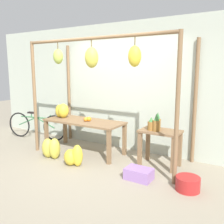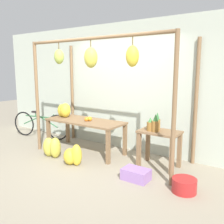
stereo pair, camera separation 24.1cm
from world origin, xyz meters
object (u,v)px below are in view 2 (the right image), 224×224
blue_bucket (184,185)px  orange_pile (88,119)px  pineapple_cluster (155,124)px  fruit_crate_white (136,174)px  banana_pile_on_table (64,110)px  banana_pile_ground_right (73,156)px  banana_pile_ground_left (52,147)px  parked_bicycle (40,125)px

blue_bucket → orange_pile: bearing=166.4°
pineapple_cluster → fruit_crate_white: size_ratio=0.75×
banana_pile_on_table → orange_pile: bearing=-1.1°
banana_pile_ground_right → fruit_crate_white: bearing=4.9°
pineapple_cluster → fruit_crate_white: pineapple_cluster is taller
pineapple_cluster → banana_pile_ground_right: (-1.30, -0.80, -0.63)m
orange_pile → banana_pile_ground_left: (-0.45, -0.63, -0.55)m
pineapple_cluster → banana_pile_on_table: bearing=-177.9°
orange_pile → fruit_crate_white: bearing=-21.7°
banana_pile_ground_right → parked_bicycle: bearing=155.7°
banana_pile_ground_right → fruit_crate_white: banana_pile_ground_right is taller
fruit_crate_white → pineapple_cluster: bearing=90.6°
parked_bicycle → blue_bucket: bearing=-10.4°
fruit_crate_white → banana_pile_ground_left: bearing=-178.9°
blue_bucket → fruit_crate_white: bearing=-177.0°
banana_pile_on_table → banana_pile_ground_right: (0.93, -0.72, -0.69)m
fruit_crate_white → parked_bicycle: bearing=166.5°
banana_pile_ground_right → blue_bucket: bearing=4.2°
banana_pile_on_table → banana_pile_ground_left: bearing=-66.7°
orange_pile → fruit_crate_white: 1.75m
banana_pile_ground_right → fruit_crate_white: 1.31m
banana_pile_ground_right → banana_pile_ground_left: bearing=173.4°
fruit_crate_white → parked_bicycle: 3.43m
banana_pile_ground_left → blue_bucket: (2.75, 0.08, -0.10)m
banana_pile_on_table → fruit_crate_white: 2.44m
pineapple_cluster → banana_pile_ground_right: bearing=-148.2°
banana_pile_on_table → banana_pile_ground_left: 0.97m
banana_pile_ground_right → blue_bucket: 2.10m
banana_pile_on_table → fruit_crate_white: banana_pile_on_table is taller
fruit_crate_white → parked_bicycle: (-3.33, 0.80, 0.25)m
banana_pile_on_table → orange_pile: size_ratio=2.43×
pineapple_cluster → parked_bicycle: (-3.32, 0.11, -0.46)m
orange_pile → banana_pile_ground_left: orange_pile is taller
banana_pile_on_table → parked_bicycle: (-1.09, 0.19, -0.52)m
banana_pile_ground_left → banana_pile_ground_right: (0.65, -0.07, -0.03)m
banana_pile_on_table → fruit_crate_white: size_ratio=0.99×
orange_pile → pineapple_cluster: bearing=3.6°
banana_pile_ground_right → banana_pile_on_table: bearing=142.1°
pineapple_cluster → parked_bicycle: pineapple_cluster is taller
pineapple_cluster → blue_bucket: pineapple_cluster is taller
banana_pile_on_table → pineapple_cluster: (2.23, 0.08, -0.05)m
orange_pile → fruit_crate_white: orange_pile is taller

